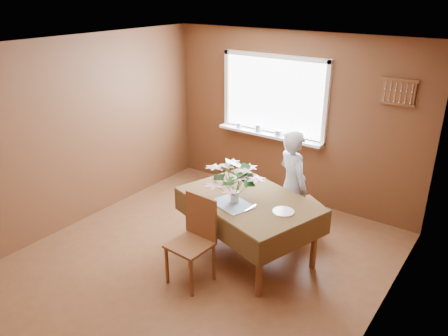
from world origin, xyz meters
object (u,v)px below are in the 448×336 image
Objects in this scene: dining_table at (249,205)px; chair_far at (299,200)px; chair_near at (195,236)px; seated_woman at (292,185)px; flower_bouquet at (235,179)px.

chair_far is (0.27, 0.81, -0.18)m from dining_table.
chair_near is (-0.49, -1.54, 0.05)m from chair_far.
flower_bouquet is at bearing 103.06° from seated_woman.
chair_far is 1.19m from flower_bouquet.
dining_table is 3.50× the size of flower_bouquet.
chair_far is at bearing 88.49° from dining_table.
flower_bouquet reaches higher than chair_far.
chair_near is 1.90× the size of flower_bouquet.
dining_table is 0.87m from chair_far.
dining_table is 2.05× the size of chair_far.
chair_far reaches higher than dining_table.
seated_woman is 0.98m from flower_bouquet.
seated_woman is (-0.06, -0.11, 0.24)m from chair_far.
flower_bouquet is (0.14, 0.55, 0.52)m from chair_near.
seated_woman is 2.78× the size of flower_bouquet.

